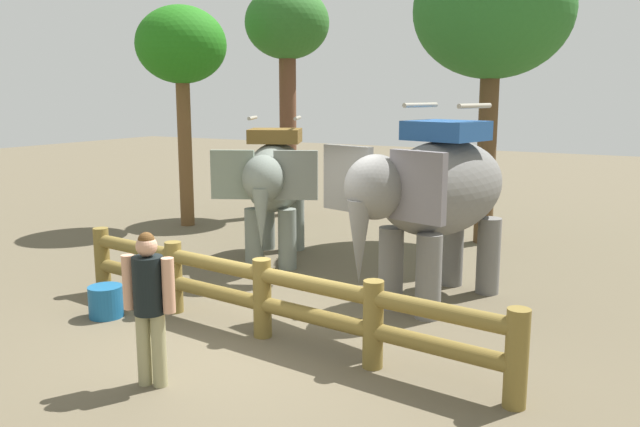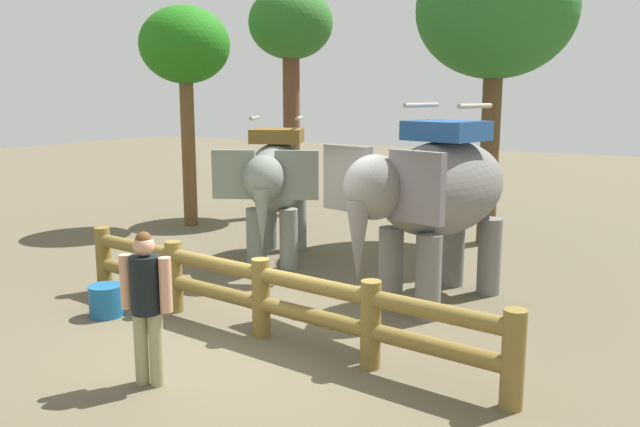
# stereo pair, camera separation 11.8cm
# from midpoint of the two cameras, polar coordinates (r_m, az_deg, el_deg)

# --- Properties ---
(ground_plane) EXTENTS (60.00, 60.00, 0.00)m
(ground_plane) POSITION_cam_midpoint_polar(r_m,az_deg,el_deg) (8.64, -6.27, -11.07)
(ground_plane) COLOR brown
(log_fence) EXTENTS (6.95, 1.02, 1.05)m
(log_fence) POSITION_cam_midpoint_polar(r_m,az_deg,el_deg) (8.62, -5.46, -6.85)
(log_fence) COLOR olive
(log_fence) RESTS_ON ground
(elephant_near_left) EXTENTS (2.45, 3.23, 2.74)m
(elephant_near_left) POSITION_cam_midpoint_polar(r_m,az_deg,el_deg) (12.27, -4.30, 2.83)
(elephant_near_left) COLOR slate
(elephant_near_left) RESTS_ON ground
(elephant_center) EXTENTS (2.32, 3.61, 3.02)m
(elephant_center) POSITION_cam_midpoint_polar(r_m,az_deg,el_deg) (9.83, 9.67, 1.73)
(elephant_center) COLOR slate
(elephant_center) RESTS_ON ground
(tourist_woman_in_black) EXTENTS (0.60, 0.40, 1.72)m
(tourist_woman_in_black) POSITION_cam_midpoint_polar(r_m,az_deg,el_deg) (7.32, -15.14, -7.14)
(tourist_woman_in_black) COLOR #999367
(tourist_woman_in_black) RESTS_ON ground
(tree_far_left) EXTENTS (2.13, 2.13, 5.80)m
(tree_far_left) POSITION_cam_midpoint_polar(r_m,az_deg,el_deg) (17.07, -3.09, 15.46)
(tree_far_left) COLOR brown
(tree_far_left) RESTS_ON ground
(tree_back_center) EXTENTS (3.23, 3.23, 6.18)m
(tree_back_center) POSITION_cam_midpoint_polar(r_m,az_deg,el_deg) (14.23, 14.61, 16.55)
(tree_back_center) COLOR brown
(tree_back_center) RESTS_ON ground
(tree_far_right) EXTENTS (2.10, 2.10, 5.16)m
(tree_far_right) POSITION_cam_midpoint_polar(r_m,az_deg,el_deg) (15.95, -12.22, 13.78)
(tree_far_right) COLOR brown
(tree_far_right) RESTS_ON ground
(feed_bucket) EXTENTS (0.48, 0.48, 0.45)m
(feed_bucket) POSITION_cam_midpoint_polar(r_m,az_deg,el_deg) (9.94, -18.51, -7.29)
(feed_bucket) COLOR #19598C
(feed_bucket) RESTS_ON ground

